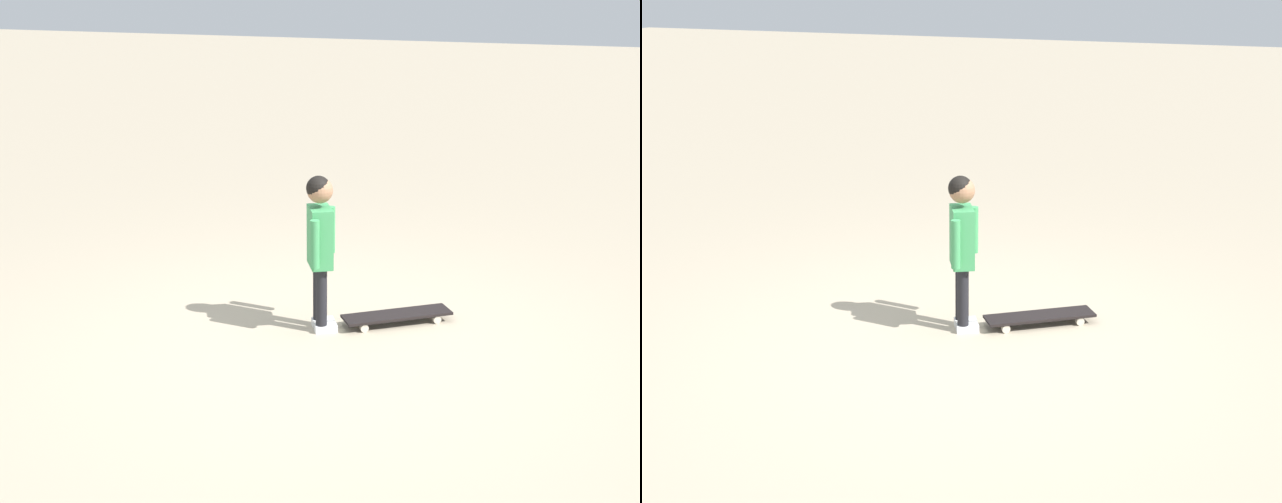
{
  "view_description": "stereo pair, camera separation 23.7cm",
  "coord_description": "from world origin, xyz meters",
  "views": [
    {
      "loc": [
        -4.87,
        -1.84,
        2.32
      ],
      "look_at": [
        0.29,
        0.12,
        0.55
      ],
      "focal_mm": 49.42,
      "sensor_mm": 36.0,
      "label": 1
    },
    {
      "loc": [
        -4.78,
        -2.06,
        2.32
      ],
      "look_at": [
        0.29,
        0.12,
        0.55
      ],
      "focal_mm": 49.42,
      "sensor_mm": 36.0,
      "label": 2
    }
  ],
  "objects": [
    {
      "name": "ground_plane",
      "position": [
        0.0,
        0.0,
        0.0
      ],
      "size": [
        50.0,
        50.0,
        0.0
      ],
      "primitive_type": "plane",
      "color": "tan"
    },
    {
      "name": "skateboard",
      "position": [
        0.57,
        -0.34,
        0.06
      ],
      "size": [
        0.61,
        0.72,
        0.07
      ],
      "color": "black",
      "rests_on": "ground"
    },
    {
      "name": "child_person",
      "position": [
        0.3,
        0.12,
        0.66
      ],
      "size": [
        0.41,
        0.26,
        1.06
      ],
      "color": "black",
      "rests_on": "ground"
    }
  ]
}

